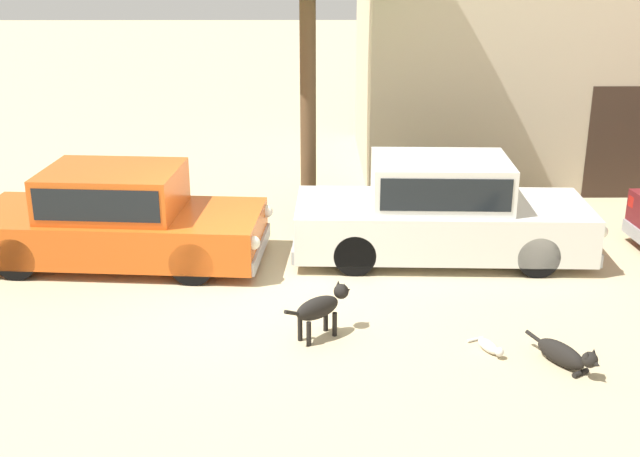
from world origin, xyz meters
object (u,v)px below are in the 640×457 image
stray_cat (490,347)px  stray_dog_spotted (321,307)px  stray_dog_tan (565,355)px  parked_sedan_nearest (117,216)px  parked_sedan_second (441,210)px

stray_cat → stray_dog_spotted: bearing=-127.5°
stray_dog_spotted → stray_dog_tan: 2.88m
parked_sedan_nearest → stray_dog_tan: size_ratio=4.76×
parked_sedan_second → stray_dog_tan: 3.59m
parked_sedan_nearest → stray_cat: parked_sedan_nearest is taller
stray_dog_spotted → parked_sedan_nearest: bearing=101.5°
parked_sedan_nearest → parked_sedan_second: size_ratio=0.98×
stray_dog_tan → parked_sedan_nearest: bearing=-151.7°
stray_dog_spotted → stray_cat: (1.98, -0.41, -0.33)m
stray_dog_spotted → stray_dog_tan: (2.76, -0.77, -0.25)m
parked_sedan_nearest → stray_cat: 5.82m
parked_sedan_nearest → stray_cat: (5.00, -2.91, -0.64)m
parked_sedan_second → stray_cat: (0.15, -3.06, -0.68)m
parked_sedan_second → stray_dog_spotted: size_ratio=5.41×
parked_sedan_second → stray_dog_tan: bearing=-72.7°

